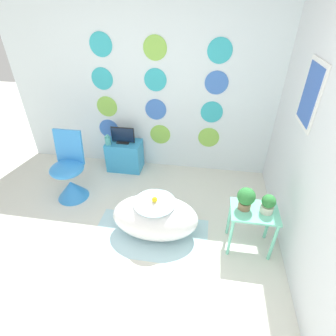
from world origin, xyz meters
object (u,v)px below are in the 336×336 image
at_px(potted_plant_left, 246,198).
at_px(potted_plant_right, 268,204).
at_px(chair, 70,179).
at_px(tv, 123,136).
at_px(vase, 108,140).
at_px(bathtub, 155,217).

xyz_separation_m(potted_plant_left, potted_plant_right, (0.21, -0.02, -0.03)).
relative_size(chair, tv, 2.61).
bearing_deg(vase, potted_plant_left, -31.87).
distance_m(chair, vase, 0.78).
height_order(bathtub, potted_plant_right, potted_plant_right).
relative_size(tv, vase, 2.34).
bearing_deg(tv, potted_plant_right, -34.16).
height_order(chair, vase, chair).
bearing_deg(potted_plant_right, vase, 150.46).
bearing_deg(potted_plant_right, potted_plant_left, 174.97).
bearing_deg(bathtub, chair, 159.67).
bearing_deg(vase, bathtub, -50.75).
xyz_separation_m(bathtub, potted_plant_right, (1.13, -0.03, 0.38)).
bearing_deg(chair, tv, 56.96).
height_order(bathtub, potted_plant_left, potted_plant_left).
relative_size(bathtub, vase, 6.43).
relative_size(vase, potted_plant_left, 0.62).
relative_size(bathtub, chair, 1.05).
bearing_deg(tv, vase, -154.75).
height_order(vase, potted_plant_left, potted_plant_left).
xyz_separation_m(tv, potted_plant_right, (1.85, -1.26, 0.06)).
bearing_deg(chair, potted_plant_right, -11.67).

